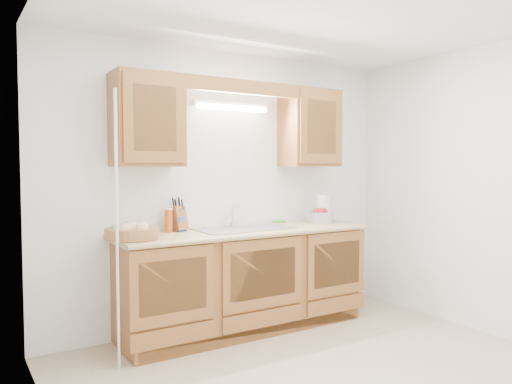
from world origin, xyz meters
TOP-DOWN VIEW (x-y plane):
  - room at (0.00, 0.00)m, footprint 3.52×3.50m
  - base_cabinets at (0.00, 1.20)m, footprint 2.20×0.60m
  - countertop at (0.00, 1.19)m, footprint 2.30×0.63m
  - upper_cabinet_left at (-0.83, 1.33)m, footprint 0.55×0.33m
  - upper_cabinet_right at (0.83, 1.33)m, footprint 0.55×0.33m
  - valance at (0.00, 1.19)m, footprint 2.20×0.05m
  - fluorescent_fixture at (0.00, 1.42)m, footprint 0.76×0.08m
  - sink at (0.00, 1.21)m, footprint 0.84×0.46m
  - wire_shelf_pole at (-1.20, 0.94)m, footprint 0.03×0.03m
  - outlet_plate at (0.95, 1.49)m, footprint 0.08×0.01m
  - fruit_basket at (-1.03, 1.14)m, footprint 0.48×0.48m
  - knife_block at (-0.54, 1.39)m, footprint 0.13×0.18m
  - orange_canister at (-0.64, 1.37)m, footprint 0.08×0.08m
  - soap_bottle at (-0.54, 1.37)m, footprint 0.11×0.11m
  - sponge at (0.54, 1.44)m, footprint 0.13×0.11m
  - paper_towel at (0.95, 1.27)m, footprint 0.15×0.15m
  - apple_bowl at (0.87, 1.23)m, footprint 0.29×0.29m

SIDE VIEW (x-z plane):
  - base_cabinets at x=0.00m, z-range 0.01..0.87m
  - sink at x=0.00m, z-range 0.65..1.01m
  - countertop at x=0.00m, z-range 0.86..0.90m
  - sponge at x=0.54m, z-range 0.90..0.92m
  - fruit_basket at x=-1.03m, z-range 0.89..1.02m
  - apple_bowl at x=0.87m, z-range 0.89..1.04m
  - soap_bottle at x=-0.54m, z-range 0.90..1.09m
  - wire_shelf_pole at x=-1.20m, z-range 0.00..2.00m
  - orange_canister at x=-0.64m, z-range 0.90..1.10m
  - knife_block at x=-0.54m, z-range 0.86..1.16m
  - paper_towel at x=0.95m, z-range 0.87..1.19m
  - outlet_plate at x=0.95m, z-range 1.09..1.21m
  - room at x=0.00m, z-range 0.00..2.50m
  - upper_cabinet_left at x=-0.83m, z-range 1.45..2.20m
  - upper_cabinet_right at x=0.83m, z-range 1.45..2.20m
  - fluorescent_fixture at x=0.00m, z-range 1.96..2.04m
  - valance at x=0.00m, z-range 2.08..2.20m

